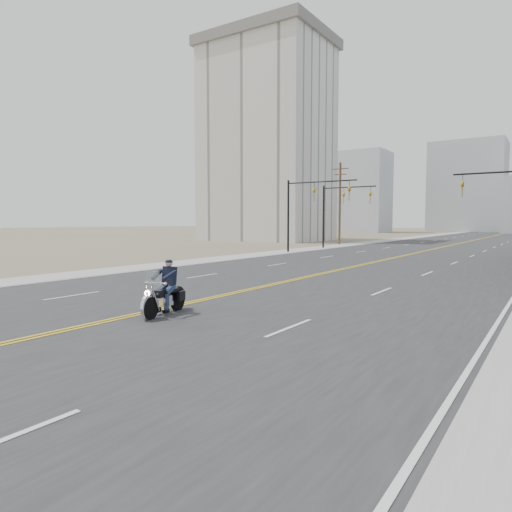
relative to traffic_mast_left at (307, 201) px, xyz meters
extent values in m
plane|color=#776D56|center=(8.98, -32.00, -4.94)|extent=(400.00, 400.00, 0.00)
cube|color=#303033|center=(8.98, 38.00, -4.93)|extent=(20.00, 200.00, 0.01)
cube|color=#A5A5A0|center=(-2.52, 38.00, -4.93)|extent=(3.00, 200.00, 0.01)
cylinder|color=black|center=(-2.02, 0.00, -1.44)|extent=(0.20, 0.20, 7.00)
cylinder|color=black|center=(1.48, 0.00, 1.76)|extent=(7.00, 0.14, 0.14)
imported|color=#BF8C0C|center=(0.78, 0.00, 1.11)|extent=(0.21, 0.26, 1.30)
imported|color=#BF8C0C|center=(4.28, 0.00, 1.11)|extent=(0.21, 0.26, 1.30)
cylinder|color=black|center=(16.48, 0.00, 1.76)|extent=(7.00, 0.14, 0.14)
imported|color=#BF8C0C|center=(13.68, 0.00, 1.11)|extent=(0.21, 0.26, 1.30)
cylinder|color=black|center=(-2.02, 8.00, -1.44)|extent=(0.20, 0.20, 7.00)
cylinder|color=black|center=(0.98, 8.00, 1.76)|extent=(6.00, 0.14, 0.14)
imported|color=#BF8C0C|center=(0.38, 8.00, 1.11)|extent=(0.21, 0.26, 1.30)
imported|color=#BF8C0C|center=(3.38, 8.00, 1.11)|extent=(0.21, 0.26, 1.30)
cylinder|color=brown|center=(-3.52, 16.00, 0.31)|extent=(0.30, 0.30, 10.50)
cube|color=brown|center=(-3.52, 16.00, 4.76)|extent=(2.20, 0.12, 0.12)
cube|color=brown|center=(-3.52, 16.00, 4.06)|extent=(1.60, 0.12, 0.12)
cube|color=silver|center=(-19.02, 23.00, 10.06)|extent=(18.00, 14.00, 30.00)
cube|color=#B7BCC6|center=(-26.02, 83.00, 6.06)|extent=(14.00, 12.00, 22.00)
cube|color=#ADB2B7|center=(-3.02, 108.00, 8.06)|extent=(20.00, 15.00, 26.00)
cube|color=#ADB2B7|center=(-41.02, 98.00, 3.06)|extent=(12.00, 12.00, 16.00)
camera|label=1|loc=(20.19, -39.02, -1.92)|focal=32.00mm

